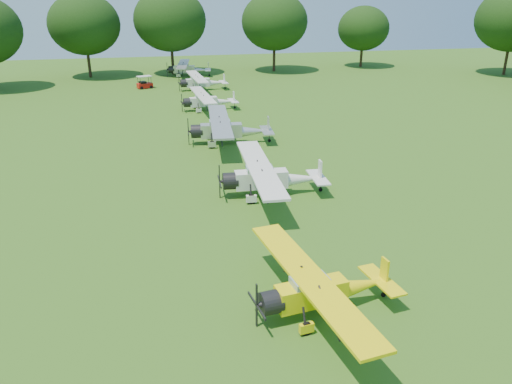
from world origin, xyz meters
The scene contains 9 objects.
ground centered at (0.00, 0.00, 0.00)m, with size 160.00×160.00×0.00m, color #215114.
tree_belt centered at (3.57, 0.16, 8.03)m, with size 137.36×130.27×14.52m.
aircraft_2 centered at (-0.01, -8.33, 1.15)m, with size 6.33×10.04×1.97m.
aircraft_3 centered at (0.92, 4.62, 1.30)m, with size 7.12×11.33×2.23m.
aircraft_4 centered at (0.17, 16.86, 1.37)m, with size 7.47×11.89×2.34m.
aircraft_5 centered at (0.07, 30.11, 1.15)m, with size 6.28×10.01×1.97m.
aircraft_6 centered at (0.75, 42.18, 1.19)m, with size 6.51×10.37×2.04m.
aircraft_7 centered at (-0.08, 54.04, 1.24)m, with size 6.83×10.84×2.13m.
golf_cart centered at (-6.71, 45.05, 0.56)m, with size 2.22×1.76×1.67m.
Camera 1 is at (-6.37, -24.86, 12.57)m, focal length 35.00 mm.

